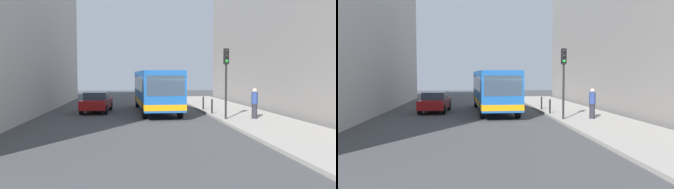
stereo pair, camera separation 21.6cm
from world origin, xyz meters
The scene contains 9 objects.
ground_plane centered at (0.00, 0.00, 0.00)m, with size 80.00×80.00×0.00m, color #424244.
sidewalk centered at (5.40, 0.00, 0.07)m, with size 4.40×40.00×0.15m, color #9E9991.
building_right centered at (11.50, 4.00, 6.90)m, with size 7.00×32.00×13.80m, color gray.
bus centered at (-0.12, 4.43, 1.73)m, with size 2.89×11.10×3.00m.
car_beside_bus centered at (-4.40, 4.56, 0.78)m, with size 2.10×4.51×1.48m.
traffic_light centered at (3.55, -1.55, 3.01)m, with size 0.28×0.33×4.10m.
bollard_near centered at (3.45, 1.47, 0.62)m, with size 0.11×0.11×0.95m, color black.
bollard_mid centered at (3.45, 4.24, 0.62)m, with size 0.11×0.11×0.95m, color black.
pedestrian_near_signal centered at (5.31, -1.46, 1.04)m, with size 0.38×0.38×1.78m.
Camera 1 is at (-2.04, -21.36, 2.74)m, focal length 37.41 mm.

